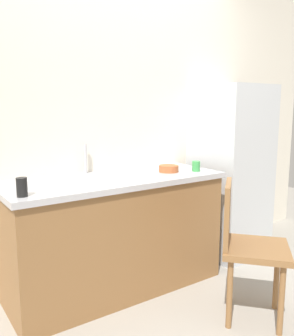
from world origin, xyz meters
TOP-DOWN VIEW (x-y plane):
  - ground_plane at (0.00, 0.00)m, footprint 8.00×8.00m
  - back_wall at (0.00, 1.00)m, footprint 4.80×0.10m
  - cabinet_base at (-0.16, 0.65)m, footprint 1.57×0.60m
  - countertop at (-0.16, 0.65)m, footprint 1.61×0.64m
  - faucet at (-0.27, 0.90)m, footprint 0.02×0.02m
  - refrigerator at (1.05, 0.66)m, footprint 0.56×0.58m
  - chair at (0.33, -0.16)m, footprint 0.56×0.56m
  - dish_tray at (-0.08, 0.59)m, footprint 0.28×0.20m
  - terracotta_bowl at (0.29, 0.60)m, footprint 0.15×0.15m
  - cup_green at (0.49, 0.50)m, footprint 0.06×0.06m
  - cup_black at (-0.88, 0.45)m, footprint 0.06×0.06m

SIDE VIEW (x-z plane):
  - ground_plane at x=0.00m, z-range 0.00..0.00m
  - cabinet_base at x=-0.16m, z-range 0.00..0.81m
  - chair at x=0.33m, z-range 0.05..0.94m
  - refrigerator at x=1.05m, z-range 0.00..1.54m
  - countertop at x=-0.16m, z-range 0.81..0.85m
  - dish_tray at x=-0.08m, z-range 0.85..0.90m
  - terracotta_bowl at x=0.29m, z-range 0.85..0.90m
  - cup_green at x=0.49m, z-range 0.85..0.93m
  - cup_black at x=-0.88m, z-range 0.85..0.96m
  - faucet at x=-0.27m, z-range 0.85..1.08m
  - back_wall at x=0.00m, z-range 0.00..2.55m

